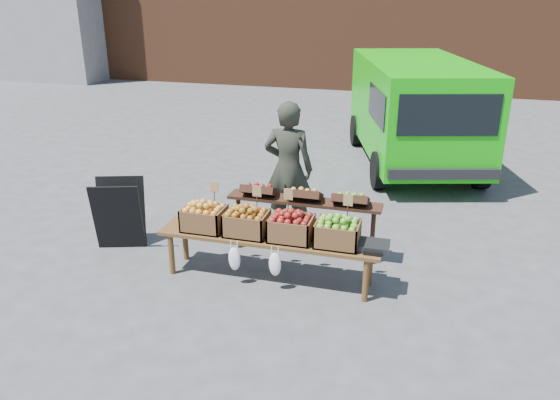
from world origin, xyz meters
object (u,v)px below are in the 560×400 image
(crate_russet_pears, at_px, (247,223))
(crate_green_apples, at_px, (337,234))
(chalkboard_sign, at_px, (119,214))
(display_bench, at_px, (269,258))
(crate_golden_apples, at_px, (204,218))
(weighing_scale, at_px, (374,246))
(back_table, at_px, (304,220))
(vendor, at_px, (288,169))
(crate_red_apples, at_px, (291,228))
(delivery_van, at_px, (414,114))

(crate_russet_pears, height_order, crate_green_apples, same)
(chalkboard_sign, bearing_deg, display_bench, -25.96)
(crate_golden_apples, relative_size, weighing_scale, 1.47)
(weighing_scale, bearing_deg, crate_russet_pears, 180.00)
(back_table, bearing_deg, crate_golden_apples, -146.42)
(vendor, distance_m, weighing_scale, 2.00)
(crate_red_apples, bearing_deg, weighing_scale, 0.00)
(delivery_van, bearing_deg, crate_green_apples, -112.42)
(display_bench, xyz_separation_m, crate_green_apples, (0.82, 0.00, 0.42))
(crate_red_apples, height_order, weighing_scale, crate_red_apples)
(crate_golden_apples, xyz_separation_m, crate_green_apples, (1.65, 0.00, 0.00))
(delivery_van, xyz_separation_m, crate_russet_pears, (-1.69, -5.24, -0.31))
(display_bench, xyz_separation_m, weighing_scale, (1.25, 0.00, 0.33))
(crate_russet_pears, bearing_deg, crate_green_apples, 0.00)
(delivery_van, distance_m, vendor, 4.13)
(chalkboard_sign, xyz_separation_m, crate_golden_apples, (1.37, -0.30, 0.22))
(back_table, height_order, display_bench, back_table)
(chalkboard_sign, relative_size, display_bench, 0.36)
(crate_russet_pears, bearing_deg, vendor, 84.12)
(crate_russet_pears, distance_m, crate_red_apples, 0.55)
(vendor, xyz_separation_m, crate_green_apples, (0.96, -1.40, -0.25))
(vendor, distance_m, crate_green_apples, 1.72)
(vendor, bearing_deg, weighing_scale, 134.59)
(crate_red_apples, distance_m, crate_green_apples, 0.55)
(crate_russet_pears, relative_size, crate_green_apples, 1.00)
(delivery_van, relative_size, crate_green_apples, 9.12)
(crate_golden_apples, relative_size, crate_green_apples, 1.00)
(crate_red_apples, bearing_deg, display_bench, 180.00)
(crate_red_apples, distance_m, weighing_scale, 0.98)
(crate_green_apples, bearing_deg, back_table, 128.14)
(crate_golden_apples, distance_m, weighing_scale, 2.08)
(crate_russet_pears, bearing_deg, chalkboard_sign, 171.16)
(back_table, height_order, crate_russet_pears, back_table)
(vendor, relative_size, crate_green_apples, 3.86)
(crate_green_apples, relative_size, weighing_scale, 1.47)
(weighing_scale, bearing_deg, chalkboard_sign, 175.04)
(crate_golden_apples, bearing_deg, crate_russet_pears, 0.00)
(vendor, xyz_separation_m, crate_red_apples, (0.41, -1.40, -0.25))
(chalkboard_sign, xyz_separation_m, crate_russet_pears, (1.92, -0.30, 0.22))
(delivery_van, height_order, display_bench, delivery_van)
(chalkboard_sign, relative_size, weighing_scale, 2.87)
(delivery_van, relative_size, display_bench, 1.69)
(vendor, height_order, weighing_scale, vendor)
(vendor, xyz_separation_m, crate_russet_pears, (-0.14, -1.40, -0.25))
(back_table, distance_m, crate_russet_pears, 0.92)
(vendor, relative_size, chalkboard_sign, 1.97)
(delivery_van, height_order, weighing_scale, delivery_van)
(vendor, distance_m, crate_golden_apples, 1.59)
(delivery_van, bearing_deg, chalkboard_sign, -142.20)
(crate_golden_apples, xyz_separation_m, crate_russet_pears, (0.55, 0.00, 0.00))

